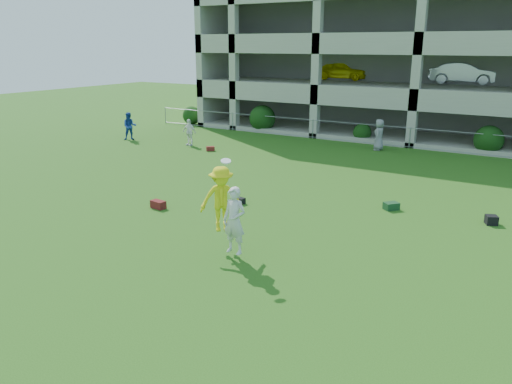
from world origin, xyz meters
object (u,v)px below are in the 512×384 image
Objects in this scene: crate_d at (491,220)px; parking_garage at (451,39)px; bystander_b at (189,132)px; bystander_a at (130,126)px; frisbee_contest at (225,204)px; bystander_c at (379,135)px.

parking_garage reaches higher than crate_d.
crate_d is 21.45m from parking_garage.
crate_d is (16.78, -5.41, -0.62)m from bystander_b.
frisbee_contest is (14.87, -11.32, 0.60)m from bystander_a.
bystander_b is at bearing 132.04° from frisbee_contest.
parking_garage reaches higher than bystander_c.
bystander_b is at bearing -36.71° from bystander_a.
bystander_b is 0.05× the size of parking_garage.
bystander_a is 1.09× the size of bystander_b.
bystander_c is at bearing 23.44° from bystander_b.
parking_garage is at bearing 51.88° from bystander_b.
bystander_c reaches higher than bystander_b.
crate_d is (21.00, -4.91, -0.69)m from bystander_a.
bystander_c is at bearing -97.50° from parking_garage.
parking_garage is at bearing 0.78° from bystander_a.
bystander_a is 14.88m from bystander_c.
parking_garage is (11.17, 14.45, 5.25)m from bystander_b.
parking_garage reaches higher than bystander_b.
bystander_c is at bearing 125.40° from crate_d.
frisbee_contest is 0.08× the size of parking_garage.
bystander_c is 11.42m from parking_garage.
bystander_a reaches higher than crate_d.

